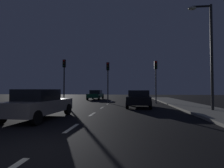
# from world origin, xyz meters

# --- Properties ---
(ground_plane) EXTENTS (80.00, 80.00, 0.00)m
(ground_plane) POSITION_xyz_m (0.00, 7.00, 0.00)
(ground_plane) COLOR black
(sidewalk_curb_right) EXTENTS (3.00, 40.00, 0.15)m
(sidewalk_curb_right) POSITION_xyz_m (7.50, 7.00, 0.07)
(sidewalk_curb_right) COLOR gray
(sidewalk_curb_right) RESTS_ON ground_plane
(lane_stripe_second) EXTENTS (0.16, 1.60, 0.01)m
(lane_stripe_second) POSITION_xyz_m (0.00, 2.60, 0.00)
(lane_stripe_second) COLOR silver
(lane_stripe_second) RESTS_ON ground_plane
(lane_stripe_third) EXTENTS (0.16, 1.60, 0.01)m
(lane_stripe_third) POSITION_xyz_m (0.00, 6.40, 0.00)
(lane_stripe_third) COLOR silver
(lane_stripe_third) RESTS_ON ground_plane
(lane_stripe_fourth) EXTENTS (0.16, 1.60, 0.01)m
(lane_stripe_fourth) POSITION_xyz_m (0.00, 10.20, 0.00)
(lane_stripe_fourth) COLOR silver
(lane_stripe_fourth) RESTS_ON ground_plane
(lane_stripe_fifth) EXTENTS (0.16, 1.60, 0.01)m
(lane_stripe_fifth) POSITION_xyz_m (0.00, 14.00, 0.00)
(lane_stripe_fifth) COLOR silver
(lane_stripe_fifth) RESTS_ON ground_plane
(lane_stripe_sixth) EXTENTS (0.16, 1.60, 0.01)m
(lane_stripe_sixth) POSITION_xyz_m (0.00, 17.80, 0.00)
(lane_stripe_sixth) COLOR silver
(lane_stripe_sixth) RESTS_ON ground_plane
(traffic_signal_left) EXTENTS (0.32, 0.38, 4.99)m
(traffic_signal_left) POSITION_xyz_m (-5.25, 15.23, 3.49)
(traffic_signal_left) COLOR #2D2D30
(traffic_signal_left) RESTS_ON ground_plane
(traffic_signal_center) EXTENTS (0.32, 0.38, 4.59)m
(traffic_signal_center) POSITION_xyz_m (-0.14, 15.22, 3.23)
(traffic_signal_center) COLOR #4C4C51
(traffic_signal_center) RESTS_ON ground_plane
(traffic_signal_right) EXTENTS (0.32, 0.38, 4.67)m
(traffic_signal_right) POSITION_xyz_m (5.17, 15.22, 3.28)
(traffic_signal_right) COLOR #4C4C51
(traffic_signal_right) RESTS_ON ground_plane
(car_stopped_ahead) EXTENTS (2.21, 3.95, 1.45)m
(car_stopped_ahead) POSITION_xyz_m (3.08, 10.78, 0.74)
(car_stopped_ahead) COLOR black
(car_stopped_ahead) RESTS_ON ground_plane
(car_adjacent_lane) EXTENTS (2.18, 4.42, 1.53)m
(car_adjacent_lane) POSITION_xyz_m (-2.42, 4.55, 0.77)
(car_adjacent_lane) COLOR gray
(car_adjacent_lane) RESTS_ON ground_plane
(car_oncoming_far) EXTENTS (1.94, 4.51, 1.43)m
(car_oncoming_far) POSITION_xyz_m (-2.84, 21.93, 0.73)
(car_oncoming_far) COLOR #0F4C2D
(car_oncoming_far) RESTS_ON ground_plane
(street_lamp_right) EXTENTS (1.60, 0.36, 7.30)m
(street_lamp_right) POSITION_xyz_m (7.57, 8.12, 4.36)
(street_lamp_right) COLOR #2D2D30
(street_lamp_right) RESTS_ON ground_plane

